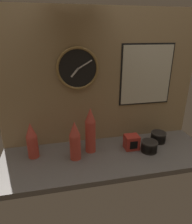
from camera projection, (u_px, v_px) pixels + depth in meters
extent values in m
cube|color=slate|center=(108.00, 156.00, 1.54)|extent=(1.60, 0.56, 0.04)
cube|color=tan|center=(101.00, 79.00, 1.58)|extent=(1.60, 0.03, 1.05)
cone|color=#DB4C3D|center=(76.00, 152.00, 1.47)|extent=(0.08, 0.08, 0.11)
cone|color=#DB4C3D|center=(75.00, 149.00, 1.46)|extent=(0.08, 0.08, 0.11)
cone|color=#DB4C3D|center=(75.00, 147.00, 1.45)|extent=(0.08, 0.08, 0.11)
cone|color=#DB4C3D|center=(75.00, 145.00, 1.44)|extent=(0.08, 0.08, 0.11)
cone|color=#DB4C3D|center=(75.00, 142.00, 1.43)|extent=(0.08, 0.08, 0.11)
cone|color=#DB4C3D|center=(75.00, 139.00, 1.43)|extent=(0.08, 0.08, 0.11)
cone|color=#DB4C3D|center=(75.00, 137.00, 1.42)|extent=(0.08, 0.08, 0.11)
cone|color=#DB4C3D|center=(75.00, 134.00, 1.41)|extent=(0.08, 0.08, 0.11)
cone|color=#DB4C3D|center=(75.00, 132.00, 1.40)|extent=(0.08, 0.08, 0.11)
cone|color=#DB4C3D|center=(75.00, 129.00, 1.39)|extent=(0.08, 0.08, 0.11)
cone|color=#DB4C3D|center=(91.00, 145.00, 1.56)|extent=(0.08, 0.08, 0.11)
cone|color=#DB4C3D|center=(91.00, 142.00, 1.55)|extent=(0.08, 0.08, 0.11)
cone|color=#DB4C3D|center=(90.00, 140.00, 1.54)|extent=(0.08, 0.08, 0.11)
cone|color=#DB4C3D|center=(90.00, 138.00, 1.54)|extent=(0.08, 0.08, 0.11)
cone|color=#DB4C3D|center=(90.00, 135.00, 1.53)|extent=(0.08, 0.08, 0.11)
cone|color=#DB4C3D|center=(90.00, 133.00, 1.52)|extent=(0.08, 0.08, 0.11)
cone|color=#DB4C3D|center=(90.00, 130.00, 1.51)|extent=(0.08, 0.08, 0.11)
cone|color=#DB4C3D|center=(90.00, 128.00, 1.51)|extent=(0.08, 0.08, 0.11)
cone|color=#DB4C3D|center=(90.00, 125.00, 1.50)|extent=(0.08, 0.08, 0.11)
cone|color=#DB4C3D|center=(90.00, 123.00, 1.49)|extent=(0.08, 0.08, 0.11)
cone|color=#DB4C3D|center=(90.00, 120.00, 1.48)|extent=(0.08, 0.08, 0.11)
cone|color=#DB4C3D|center=(90.00, 118.00, 1.47)|extent=(0.08, 0.08, 0.11)
cone|color=#DB4C3D|center=(90.00, 115.00, 1.47)|extent=(0.08, 0.08, 0.11)
cone|color=#DB4C3D|center=(33.00, 150.00, 1.49)|extent=(0.08, 0.08, 0.11)
cone|color=#DB4C3D|center=(33.00, 148.00, 1.48)|extent=(0.08, 0.08, 0.11)
cone|color=#DB4C3D|center=(33.00, 145.00, 1.47)|extent=(0.08, 0.08, 0.11)
cone|color=#DB4C3D|center=(32.00, 143.00, 1.46)|extent=(0.08, 0.08, 0.11)
cone|color=#DB4C3D|center=(32.00, 140.00, 1.46)|extent=(0.08, 0.08, 0.11)
cone|color=#DB4C3D|center=(32.00, 138.00, 1.45)|extent=(0.08, 0.08, 0.11)
cone|color=#DB4C3D|center=(31.00, 135.00, 1.44)|extent=(0.08, 0.08, 0.11)
cone|color=#DB4C3D|center=(31.00, 133.00, 1.43)|extent=(0.08, 0.08, 0.11)
cone|color=#DB4C3D|center=(31.00, 130.00, 1.43)|extent=(0.08, 0.08, 0.11)
cylinder|color=black|center=(158.00, 139.00, 1.71)|extent=(0.13, 0.13, 0.04)
cylinder|color=black|center=(158.00, 138.00, 1.70)|extent=(0.13, 0.13, 0.04)
cylinder|color=black|center=(158.00, 136.00, 1.70)|extent=(0.13, 0.13, 0.04)
cylinder|color=black|center=(159.00, 134.00, 1.69)|extent=(0.13, 0.13, 0.04)
torus|color=#302D2A|center=(159.00, 133.00, 1.68)|extent=(0.13, 0.13, 0.01)
cylinder|color=black|center=(149.00, 149.00, 1.57)|extent=(0.13, 0.13, 0.04)
cylinder|color=black|center=(149.00, 147.00, 1.56)|extent=(0.13, 0.13, 0.04)
cylinder|color=black|center=(149.00, 145.00, 1.56)|extent=(0.13, 0.13, 0.04)
cylinder|color=black|center=(149.00, 144.00, 1.55)|extent=(0.13, 0.13, 0.04)
torus|color=#302D2A|center=(150.00, 142.00, 1.54)|extent=(0.13, 0.13, 0.01)
cylinder|color=black|center=(78.00, 69.00, 1.49)|extent=(0.31, 0.02, 0.31)
torus|color=#AD894C|center=(78.00, 69.00, 1.48)|extent=(0.32, 0.02, 0.32)
cube|color=white|center=(75.00, 73.00, 1.48)|extent=(0.06, 0.01, 0.07)
cube|color=white|center=(85.00, 65.00, 1.47)|extent=(0.11, 0.01, 0.07)
cylinder|color=white|center=(78.00, 69.00, 1.47)|extent=(0.02, 0.01, 0.02)
cube|color=black|center=(146.00, 75.00, 1.63)|extent=(0.44, 0.01, 0.50)
cube|color=#EFEACC|center=(147.00, 75.00, 1.62)|extent=(0.42, 0.01, 0.47)
cube|color=red|center=(132.00, 142.00, 1.59)|extent=(0.11, 0.09, 0.11)
cube|color=black|center=(134.00, 145.00, 1.55)|extent=(0.06, 0.00, 0.06)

